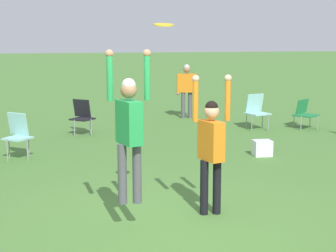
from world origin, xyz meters
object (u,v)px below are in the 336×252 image
frisbee (164,25)px  camping_chair_1 (304,112)px  cooler_box (262,148)px  camping_chair_4 (82,114)px  person_defending (211,142)px  person_spectator_near (187,86)px  camping_chair_0 (256,109)px  camping_chair_2 (18,132)px  person_jumping (129,124)px

frisbee → camping_chair_1: (5.05, 6.73, -2.26)m
cooler_box → camping_chair_4: bearing=138.5°
person_defending → cooler_box: bearing=130.9°
person_defending → camping_chair_1: bearing=127.7°
cooler_box → person_defending: bearing=-120.2°
person_defending → person_spectator_near: bearing=151.1°
camping_chair_0 → camping_chair_2: 6.52m
camping_chair_2 → camping_chair_0: bearing=-121.6°
camping_chair_2 → frisbee: bearing=154.0°
camping_chair_0 → person_spectator_near: (-1.45, 2.19, 0.44)m
person_defending → camping_chair_0: (3.01, 6.71, -0.52)m
person_spectator_near → frisbee: bearing=-90.7°
person_defending → cooler_box: 4.17m
person_defending → person_spectator_near: 9.04m
camping_chair_2 → cooler_box: bearing=-152.0°
person_jumping → camping_chair_4: bearing=-15.6°
person_jumping → person_defending: (1.22, 0.42, -0.37)m
person_defending → camping_chair_4: bearing=174.6°
camping_chair_4 → cooler_box: size_ratio=2.29×
frisbee → camping_chair_2: frisbee is taller
camping_chair_1 → camping_chair_4: (-5.97, 0.20, 0.06)m
camping_chair_1 → person_jumping: bearing=12.6°
person_jumping → camping_chair_1: (5.56, 7.00, -0.99)m
frisbee → camping_chair_1: bearing=53.1°
camping_chair_4 → person_spectator_near: size_ratio=0.54×
frisbee → camping_chair_0: (3.72, 6.85, -2.17)m
camping_chair_0 → camping_chair_4: 4.64m
camping_chair_0 → camping_chair_4: (-4.64, 0.07, -0.03)m
person_jumping → camping_chair_1: size_ratio=2.35×
camping_chair_4 → person_spectator_near: 3.86m
camping_chair_0 → camping_chair_2: camping_chair_2 is taller
camping_chair_4 → person_jumping: bearing=132.0°
camping_chair_2 → person_defending: bearing=161.7°
person_defending → camping_chair_0: size_ratio=2.16×
person_spectator_near → cooler_box: size_ratio=4.23×
frisbee → camping_chair_4: (-0.92, 6.93, -2.20)m
person_jumping → camping_chair_0: person_jumping is taller
frisbee → camping_chair_4: 7.33m
person_jumping → person_defending: person_jumping is taller
camping_chair_4 → camping_chair_2: bearing=99.7°
person_spectator_near → person_defending: bearing=-86.6°
camping_chair_2 → camping_chair_1: bearing=-126.2°
person_defending → person_spectator_near: (1.56, 8.90, -0.09)m
cooler_box → frisbee: bearing=-127.0°
camping_chair_2 → camping_chair_4: (1.40, 2.53, -0.04)m
person_defending → frisbee: size_ratio=7.49×
camping_chair_4 → frisbee: bearing=136.3°
camping_chair_2 → cooler_box: size_ratio=2.44×
person_jumping → camping_chair_0: (4.22, 7.13, -0.89)m
camping_chair_0 → camping_chair_2: bearing=2.6°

